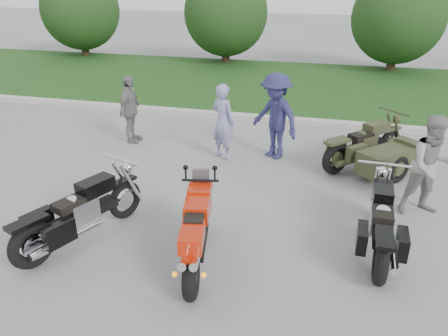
% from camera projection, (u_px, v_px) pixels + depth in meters
% --- Properties ---
extents(ground, '(80.00, 80.00, 0.00)m').
position_uv_depth(ground, '(202.00, 234.00, 7.05)').
color(ground, '#989792').
rests_on(ground, ground).
extents(curb, '(60.00, 0.30, 0.15)m').
position_uv_depth(curb, '(264.00, 118.00, 12.32)').
color(curb, '#B3B1A9').
rests_on(curb, ground).
extents(grass_strip, '(60.00, 8.00, 0.14)m').
position_uv_depth(grass_strip, '(283.00, 85.00, 15.98)').
color(grass_strip, '#24521C').
rests_on(grass_strip, ground).
extents(tree_far_left, '(3.60, 3.60, 4.00)m').
position_uv_depth(tree_far_left, '(80.00, 10.00, 20.31)').
color(tree_far_left, '#3F2B1C').
rests_on(tree_far_left, ground).
extents(tree_mid_left, '(3.60, 3.60, 4.00)m').
position_uv_depth(tree_mid_left, '(226.00, 14.00, 18.73)').
color(tree_mid_left, '#3F2B1C').
rests_on(tree_mid_left, ground).
extents(tree_mid_right, '(3.60, 3.60, 4.00)m').
position_uv_depth(tree_mid_right, '(398.00, 18.00, 17.15)').
color(tree_mid_right, '#3F2B1C').
rests_on(tree_mid_right, ground).
extents(sportbike_red, '(0.64, 2.03, 0.97)m').
position_uv_depth(sportbike_red, '(196.00, 231.00, 6.07)').
color(sportbike_red, black).
rests_on(sportbike_red, ground).
extents(cruiser_left, '(1.05, 2.28, 0.93)m').
position_uv_depth(cruiser_left, '(77.00, 216.00, 6.65)').
color(cruiser_left, black).
rests_on(cruiser_left, ground).
extents(cruiser_right, '(0.40, 2.34, 0.90)m').
position_uv_depth(cruiser_right, '(381.00, 225.00, 6.43)').
color(cruiser_right, black).
rests_on(cruiser_right, ground).
extents(cruiser_sidecar, '(2.00, 2.14, 0.91)m').
position_uv_depth(cruiser_sidecar, '(377.00, 154.00, 9.01)').
color(cruiser_sidecar, black).
rests_on(cruiser_sidecar, ground).
extents(person_stripe, '(0.74, 0.65, 1.70)m').
position_uv_depth(person_stripe, '(223.00, 122.00, 9.60)').
color(person_stripe, '#8C88B9').
rests_on(person_stripe, ground).
extents(person_grey, '(1.03, 0.91, 1.77)m').
position_uv_depth(person_grey, '(431.00, 166.00, 7.33)').
color(person_grey, gray).
rests_on(person_grey, ground).
extents(person_denim, '(1.42, 1.30, 1.92)m').
position_uv_depth(person_denim, '(275.00, 116.00, 9.58)').
color(person_denim, navy).
rests_on(person_denim, ground).
extents(person_back, '(0.43, 0.98, 1.66)m').
position_uv_depth(person_back, '(130.00, 109.00, 10.53)').
color(person_back, gray).
rests_on(person_back, ground).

